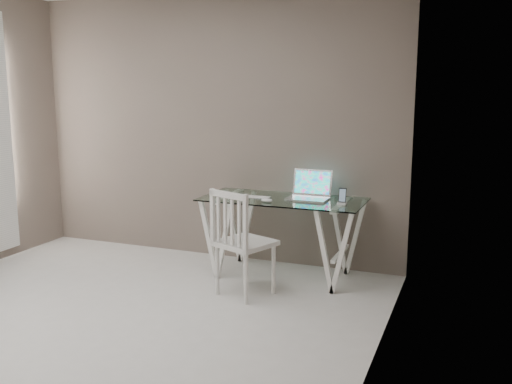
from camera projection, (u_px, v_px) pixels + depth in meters
room at (57, 94)px, 3.76m from camera, size 4.50×4.52×2.71m
desk at (283, 237)px, 5.33m from camera, size 1.50×0.70×0.75m
chair at (239, 238)px, 4.78m from camera, size 0.55×0.55×0.93m
laptop at (310, 192)px, 5.27m from camera, size 0.37×0.33×0.26m
keyboard at (254, 197)px, 5.31m from camera, size 0.30×0.13×0.01m
mouse at (267, 200)px, 5.10m from camera, size 0.11×0.06×0.03m
phone_dock at (342, 200)px, 5.00m from camera, size 0.08×0.08×0.14m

